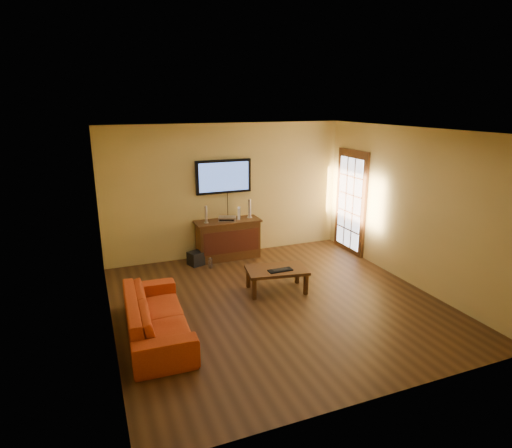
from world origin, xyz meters
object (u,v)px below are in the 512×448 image
speaker_right (250,209)px  subwoofer (196,258)px  coffee_table (277,272)px  av_receiver (227,219)px  keyboard (280,270)px  media_console (228,239)px  speaker_left (206,215)px  sofa (156,309)px  bottle (210,263)px  television (224,177)px  game_console (239,213)px

speaker_right → subwoofer: 1.48m
coffee_table → subwoofer: 1.96m
av_receiver → keyboard: av_receiver is taller
keyboard → coffee_table: bearing=100.7°
media_console → coffee_table: 1.85m
speaker_left → av_receiver: (0.44, 0.01, -0.12)m
media_console → subwoofer: 0.78m
speaker_right → subwoofer: speaker_right is taller
sofa → coffee_table: bearing=-69.5°
media_console → av_receiver: size_ratio=3.88×
media_console → bottle: size_ratio=6.03×
coffee_table → media_console: bearing=98.0°
media_console → sofa: (-1.85, -2.53, -0.01)m
subwoofer → bottle: bearing=-71.2°
speaker_right → av_receiver: (-0.50, -0.04, -0.14)m
media_console → television: size_ratio=1.15×
sofa → subwoofer: bearing=-23.2°
sofa → subwoofer: sofa is taller
media_console → sofa: media_console is taller
game_console → coffee_table: bearing=-67.0°
subwoofer → media_console: bearing=-7.7°
sofa → keyboard: bearing=-72.1°
media_console → av_receiver: av_receiver is taller
television → speaker_left: bearing=-152.9°
coffee_table → sofa: 2.22m
sofa → game_console: 3.35m
bottle → media_console: bearing=40.1°
keyboard → av_receiver: bearing=98.5°
subwoofer → speaker_left: bearing=6.6°
media_console → game_console: game_console is taller
av_receiver → subwoofer: bearing=-144.7°
sofa → av_receiver: (1.85, 2.52, 0.44)m
television → av_receiver: (-0.01, -0.22, -0.82)m
game_console → television: bearing=166.7°
media_console → television: television is taller
media_console → television: 1.27m
subwoofer → keyboard: 2.06m
television → sofa: size_ratio=0.57×
sofa → speaker_right: size_ratio=5.13×
media_console → subwoofer: bearing=-168.2°
coffee_table → bottle: size_ratio=4.95×
bottle → keyboard: size_ratio=0.54×
game_console → keyboard: bearing=-66.4°
av_receiver → speaker_right: bearing=28.3°
bottle → speaker_left: bearing=82.3°
speaker_right → av_receiver: bearing=-175.4°
speaker_right → bottle: speaker_right is taller
game_console → keyboard: 2.02m
sofa → av_receiver: bearing=-33.8°
television → av_receiver: 0.85m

